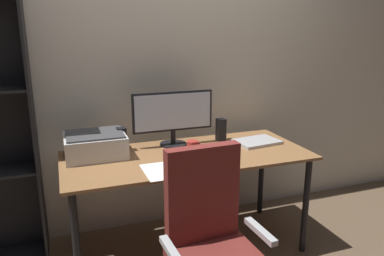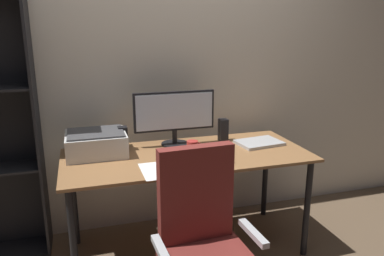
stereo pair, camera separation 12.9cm
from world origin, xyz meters
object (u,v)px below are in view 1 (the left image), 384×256
at_px(laptop, 257,142).
at_px(printer, 95,145).
at_px(desk, 187,164).
at_px(keyboard, 194,163).
at_px(coffee_mug, 193,148).
at_px(office_chair, 213,256).
at_px(monitor, 173,114).
at_px(mouse, 228,158).
at_px(speaker_right, 221,130).
at_px(speaker_left, 122,139).

bearing_deg(laptop, printer, 167.62).
height_order(desk, keyboard, keyboard).
bearing_deg(coffee_mug, laptop, 9.81).
bearing_deg(office_chair, keyboard, 76.29).
xyz_separation_m(monitor, office_chair, (-0.10, -1.01, -0.51)).
bearing_deg(mouse, office_chair, -126.00).
distance_m(monitor, coffee_mug, 0.33).
bearing_deg(coffee_mug, office_chair, -102.18).
bearing_deg(speaker_right, desk, -147.79).
bearing_deg(printer, speaker_left, 14.98).
xyz_separation_m(monitor, keyboard, (0.01, -0.44, -0.22)).
distance_m(laptop, office_chair, 1.14).
relative_size(speaker_left, speaker_right, 1.00).
bearing_deg(laptop, monitor, 157.45).
relative_size(desk, speaker_left, 9.90).
height_order(desk, speaker_right, speaker_right).
xyz_separation_m(coffee_mug, speaker_right, (0.32, 0.26, 0.03)).
relative_size(mouse, coffee_mug, 0.94).
distance_m(coffee_mug, speaker_right, 0.42).
distance_m(mouse, printer, 0.89).
xyz_separation_m(coffee_mug, laptop, (0.55, 0.10, -0.04)).
relative_size(keyboard, mouse, 3.02).
xyz_separation_m(mouse, laptop, (0.37, 0.28, -0.01)).
bearing_deg(speaker_left, coffee_mug, -30.44).
distance_m(desk, speaker_right, 0.45).
relative_size(laptop, speaker_left, 1.88).
bearing_deg(coffee_mug, monitor, 102.13).
xyz_separation_m(keyboard, speaker_right, (0.37, 0.43, 0.08)).
height_order(monitor, coffee_mug, monitor).
height_order(speaker_left, office_chair, office_chair).
bearing_deg(mouse, coffee_mug, 129.49).
xyz_separation_m(desk, laptop, (0.58, 0.06, 0.09)).
bearing_deg(speaker_left, office_chair, -74.55).
bearing_deg(coffee_mug, speaker_right, 38.46).
bearing_deg(printer, keyboard, -33.35).
xyz_separation_m(desk, keyboard, (-0.02, -0.21, 0.09)).
distance_m(mouse, speaker_right, 0.47).
xyz_separation_m(keyboard, coffee_mug, (0.05, 0.17, 0.04)).
distance_m(monitor, speaker_right, 0.41).
bearing_deg(printer, monitor, 5.82).
distance_m(keyboard, mouse, 0.23).
height_order(coffee_mug, speaker_right, speaker_right).
distance_m(keyboard, speaker_left, 0.58).
bearing_deg(laptop, speaker_right, 137.57).
relative_size(desk, mouse, 17.54).
height_order(speaker_left, speaker_right, same).
bearing_deg(speaker_right, mouse, -108.45).
height_order(desk, office_chair, office_chair).
relative_size(mouse, laptop, 0.30).
height_order(desk, laptop, laptop).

